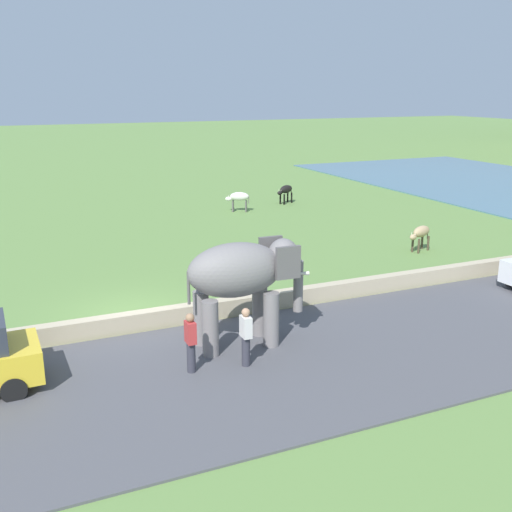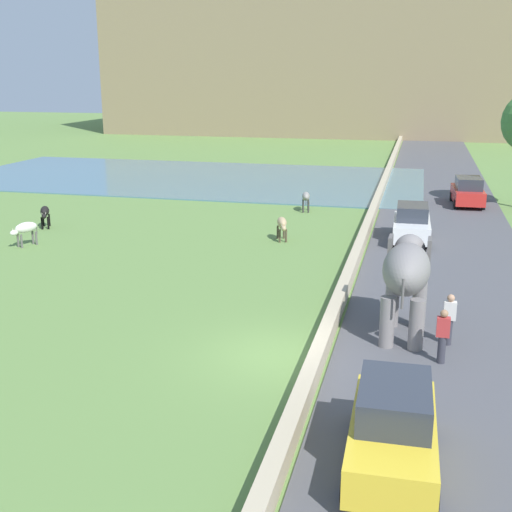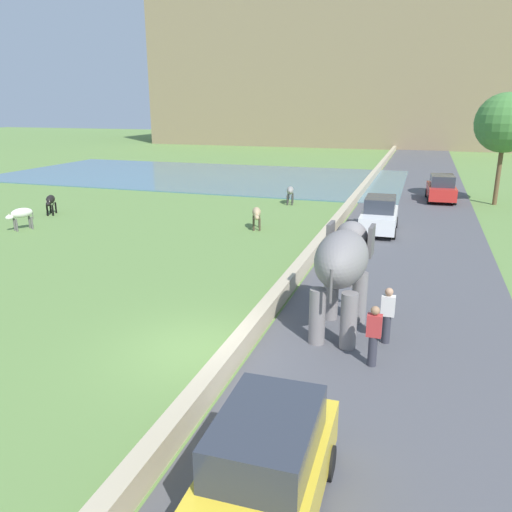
{
  "view_description": "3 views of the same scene",
  "coord_description": "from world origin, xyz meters",
  "px_view_note": "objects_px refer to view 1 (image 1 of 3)",
  "views": [
    {
      "loc": [
        17.8,
        -3.63,
        6.96
      ],
      "look_at": [
        -0.57,
        4.52,
        1.33
      ],
      "focal_mm": 42.06,
      "sensor_mm": 36.0,
      "label": 1
    },
    {
      "loc": [
        3.6,
        -17.31,
        7.87
      ],
      "look_at": [
        -1.72,
        4.21,
        1.74
      ],
      "focal_mm": 46.46,
      "sensor_mm": 36.0,
      "label": 2
    },
    {
      "loc": [
        5.31,
        -11.08,
        6.25
      ],
      "look_at": [
        0.26,
        4.31,
        1.4
      ],
      "focal_mm": 35.54,
      "sensor_mm": 36.0,
      "label": 3
    }
  ],
  "objects_px": {
    "cow_tan": "(421,233)",
    "cow_white": "(239,197)",
    "person_beside_elephant": "(246,336)",
    "cow_black": "(286,190)",
    "person_trailing": "(191,342)",
    "elephant": "(243,276)"
  },
  "relations": [
    {
      "from": "elephant",
      "to": "cow_tan",
      "type": "relative_size",
      "value": 2.46
    },
    {
      "from": "cow_tan",
      "to": "cow_black",
      "type": "distance_m",
      "value": 12.66
    },
    {
      "from": "cow_white",
      "to": "cow_tan",
      "type": "distance_m",
      "value": 12.14
    },
    {
      "from": "cow_white",
      "to": "cow_black",
      "type": "height_order",
      "value": "same"
    },
    {
      "from": "elephant",
      "to": "cow_white",
      "type": "height_order",
      "value": "elephant"
    },
    {
      "from": "person_beside_elephant",
      "to": "cow_black",
      "type": "distance_m",
      "value": 23.01
    },
    {
      "from": "elephant",
      "to": "person_beside_elephant",
      "type": "height_order",
      "value": "elephant"
    },
    {
      "from": "cow_white",
      "to": "cow_black",
      "type": "relative_size",
      "value": 1.0
    },
    {
      "from": "cow_white",
      "to": "cow_tan",
      "type": "relative_size",
      "value": 0.98
    },
    {
      "from": "elephant",
      "to": "person_beside_elephant",
      "type": "bearing_deg",
      "value": -20.49
    },
    {
      "from": "person_beside_elephant",
      "to": "cow_white",
      "type": "xyz_separation_m",
      "value": [
        -18.92,
        7.56,
        -0.04
      ]
    },
    {
      "from": "person_beside_elephant",
      "to": "cow_tan",
      "type": "bearing_deg",
      "value": 122.87
    },
    {
      "from": "elephant",
      "to": "person_beside_elephant",
      "type": "xyz_separation_m",
      "value": [
        1.32,
        -0.49,
        -1.16
      ]
    },
    {
      "from": "elephant",
      "to": "person_beside_elephant",
      "type": "distance_m",
      "value": 1.83
    },
    {
      "from": "elephant",
      "to": "person_trailing",
      "type": "height_order",
      "value": "elephant"
    },
    {
      "from": "person_beside_elephant",
      "to": "cow_black",
      "type": "bearing_deg",
      "value": 150.83
    },
    {
      "from": "cow_tan",
      "to": "cow_white",
      "type": "bearing_deg",
      "value": -161.06
    },
    {
      "from": "cow_tan",
      "to": "person_trailing",
      "type": "bearing_deg",
      "value": -60.8
    },
    {
      "from": "cow_tan",
      "to": "cow_black",
      "type": "relative_size",
      "value": 1.02
    },
    {
      "from": "person_trailing",
      "to": "cow_white",
      "type": "relative_size",
      "value": 1.18
    },
    {
      "from": "person_trailing",
      "to": "cow_white",
      "type": "distance_m",
      "value": 20.73
    },
    {
      "from": "person_beside_elephant",
      "to": "person_trailing",
      "type": "xyz_separation_m",
      "value": [
        -0.23,
        -1.4,
        0.0
      ]
    }
  ]
}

